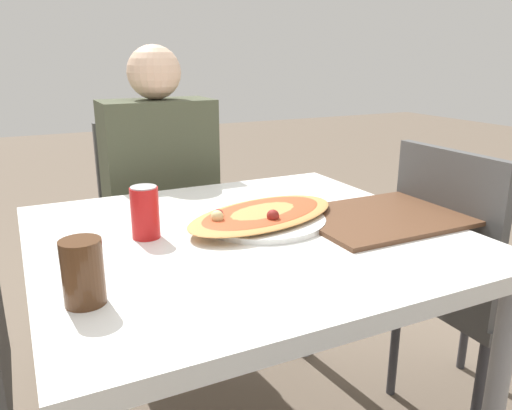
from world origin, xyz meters
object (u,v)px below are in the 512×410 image
chair_far_seated (156,225)px  chair_side_right (466,277)px  soda_can (145,212)px  drink_glass (83,272)px  pizza_main (262,216)px  person_seated (161,185)px  dining_table (246,259)px

chair_far_seated → chair_side_right: (0.71, -0.90, 0.00)m
soda_can → drink_glass: bearing=-122.6°
chair_far_seated → pizza_main: size_ratio=1.79×
person_seated → pizza_main: bearing=97.4°
pizza_main → chair_far_seated: bearing=96.3°
dining_table → chair_side_right: (0.69, -0.09, -0.15)m
chair_far_seated → chair_side_right: 1.14m
chair_far_seated → chair_side_right: size_ratio=1.00×
person_seated → chair_side_right: bearing=132.2°
chair_side_right → drink_glass: 1.14m
chair_far_seated → person_seated: bearing=90.0°
dining_table → person_seated: person_seated is taller
dining_table → soda_can: 0.28m
soda_can → chair_side_right: bearing=-9.9°
drink_glass → chair_far_seated: bearing=69.0°
pizza_main → dining_table: bearing=-149.6°
soda_can → drink_glass: soda_can is taller
soda_can → drink_glass: size_ratio=1.06×
dining_table → chair_far_seated: bearing=91.4°
dining_table → chair_side_right: 0.71m
chair_side_right → dining_table: bearing=-97.8°
chair_side_right → pizza_main: size_ratio=1.79×
soda_can → dining_table: bearing=-16.0°
chair_side_right → person_seated: person_seated is taller
pizza_main → drink_glass: bearing=-152.1°
person_seated → soda_can: person_seated is taller
dining_table → soda_can: size_ratio=8.02×
person_seated → drink_glass: bearing=66.6°
soda_can → pizza_main: bearing=-5.5°
dining_table → person_seated: 0.69m
dining_table → chair_far_seated: chair_far_seated is taller
chair_side_right → drink_glass: bearing=-83.8°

